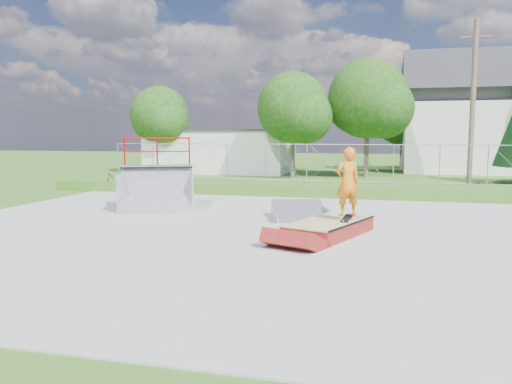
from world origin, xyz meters
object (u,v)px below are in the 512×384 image
skater (348,185)px  grind_box (329,229)px  flat_bank_ramp (300,212)px  quarter_pipe (156,174)px

skater → grind_box: bearing=-2.4°
grind_box → flat_bank_ramp: flat_bank_ramp is taller
grind_box → flat_bank_ramp: size_ratio=1.76×
skater → quarter_pipe: bearing=-50.5°
quarter_pipe → skater: size_ratio=1.41×
quarter_pipe → flat_bank_ramp: bearing=-30.4°
quarter_pipe → skater: quarter_pipe is taller
flat_bank_ramp → skater: 3.02m
quarter_pipe → flat_bank_ramp: (5.38, -0.74, -1.06)m
grind_box → quarter_pipe: size_ratio=1.21×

